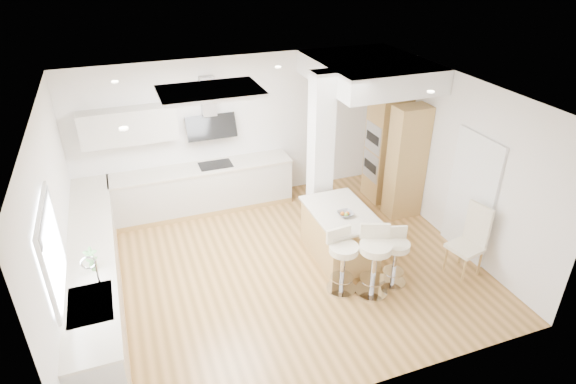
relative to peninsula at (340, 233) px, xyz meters
name	(u,v)px	position (x,y,z in m)	size (l,w,h in m)	color
ground	(281,267)	(-1.00, 0.02, -0.42)	(6.00, 6.00, 0.00)	#B07E41
ceiling	(281,267)	(-1.00, 0.02, -0.42)	(6.00, 5.00, 0.02)	white
wall_back	(236,131)	(-1.00, 2.52, 0.98)	(6.00, 0.04, 2.80)	white
wall_left	(57,228)	(-4.00, 0.02, 0.98)	(0.04, 5.00, 2.80)	white
wall_right	(452,160)	(2.00, 0.02, 0.98)	(0.04, 5.00, 2.80)	white
skylight	(211,91)	(-1.79, 0.62, 2.35)	(4.10, 2.10, 0.06)	white
window_left	(51,247)	(-3.96, -0.88, 1.27)	(0.06, 1.28, 1.07)	white
doorway_right	(471,198)	(1.97, -0.58, 0.58)	(0.05, 1.00, 2.10)	#433C35
counter_left	(96,272)	(-3.70, 0.25, 0.04)	(0.63, 4.50, 1.35)	tan
counter_back	(194,178)	(-1.92, 2.24, 0.27)	(3.62, 0.63, 2.50)	tan
pillar	(320,154)	(0.05, 0.97, 0.98)	(0.35, 0.35, 2.80)	white
soffit	(368,71)	(1.10, 1.42, 2.18)	(1.78, 2.20, 0.40)	white
oven_column	(394,154)	(1.67, 1.25, 0.63)	(0.63, 1.21, 2.10)	tan
peninsula	(340,233)	(0.00, 0.00, 0.00)	(0.91, 1.37, 0.90)	tan
bar_stool_a	(342,258)	(-0.34, -0.78, 0.13)	(0.48, 0.48, 0.99)	silver
bar_stool_b	(374,258)	(0.06, -0.99, 0.18)	(0.63, 0.63, 1.08)	silver
bar_stool_c	(395,254)	(0.47, -0.90, 0.09)	(0.50, 0.50, 0.91)	silver
dining_chair	(471,238)	(1.68, -1.06, 0.19)	(0.53, 0.53, 1.15)	beige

